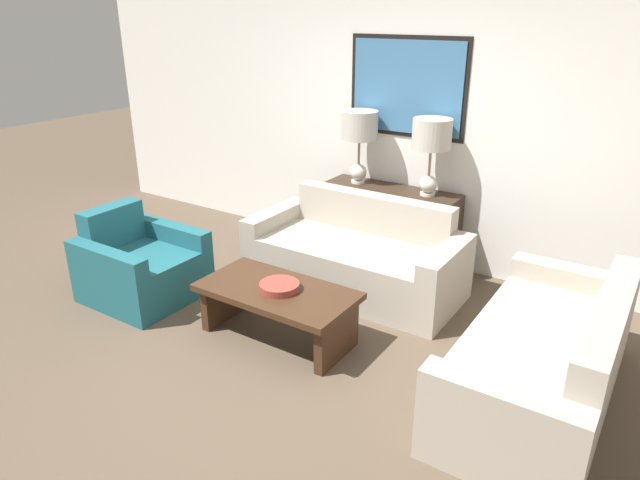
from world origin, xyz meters
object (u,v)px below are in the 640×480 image
object	(u,v)px
console_table	(390,226)
decorative_bowl	(279,286)
couch_by_side	(545,361)
couch_by_back_wall	(356,258)
armchair_near_back_wall	(141,267)
table_lamp_left	(359,131)
table_lamp_right	(431,140)
coffee_table	(277,302)

from	to	relation	value
console_table	decorative_bowl	size ratio (longest dim) A/B	4.40
couch_by_side	console_table	bearing A→B (deg)	142.48
couch_by_back_wall	armchair_near_back_wall	xyz separation A→B (m)	(-1.50, -1.18, -0.01)
console_table	decorative_bowl	xyz separation A→B (m)	(-0.04, -1.75, 0.06)
armchair_near_back_wall	table_lamp_left	bearing A→B (deg)	58.50
couch_by_back_wall	decorative_bowl	world-z (taller)	couch_by_back_wall
table_lamp_left	console_table	bearing A→B (deg)	0.00
couch_by_side	armchair_near_back_wall	xyz separation A→B (m)	(-3.33, -0.44, -0.01)
table_lamp_left	table_lamp_right	world-z (taller)	same
decorative_bowl	table_lamp_right	bearing A→B (deg)	76.86
table_lamp_right	coffee_table	world-z (taller)	table_lamp_right
table_lamp_right	table_lamp_left	bearing A→B (deg)	180.00
coffee_table	couch_by_back_wall	bearing A→B (deg)	86.58
couch_by_back_wall	armchair_near_back_wall	size ratio (longest dim) A/B	2.17
table_lamp_right	couch_by_back_wall	xyz separation A→B (m)	(-0.37, -0.66, -1.00)
table_lamp_right	coffee_table	xyz separation A→B (m)	(-0.44, -1.75, -0.97)
couch_by_back_wall	armchair_near_back_wall	world-z (taller)	couch_by_back_wall
table_lamp_left	couch_by_side	xyz separation A→B (m)	(2.20, -1.40, -1.00)
table_lamp_left	couch_by_side	size ratio (longest dim) A/B	0.37
table_lamp_left	armchair_near_back_wall	size ratio (longest dim) A/B	0.80
decorative_bowl	console_table	bearing A→B (deg)	88.74
table_lamp_left	couch_by_side	world-z (taller)	table_lamp_left
table_lamp_right	couch_by_side	distance (m)	2.26
table_lamp_right	decorative_bowl	bearing A→B (deg)	-103.14
couch_by_side	coffee_table	size ratio (longest dim) A/B	1.60
table_lamp_left	couch_by_back_wall	bearing A→B (deg)	-60.85
couch_by_side	armchair_near_back_wall	world-z (taller)	couch_by_side
table_lamp_right	decorative_bowl	distance (m)	1.98
console_table	couch_by_back_wall	bearing A→B (deg)	-90.00
console_table	couch_by_side	world-z (taller)	couch_by_side
table_lamp_right	couch_by_side	size ratio (longest dim) A/B	0.37
coffee_table	decorative_bowl	size ratio (longest dim) A/B	3.96
table_lamp_left	table_lamp_right	size ratio (longest dim) A/B	1.00
couch_by_back_wall	coffee_table	bearing A→B (deg)	-93.42
couch_by_side	coffee_table	xyz separation A→B (m)	(-1.89, -0.35, 0.03)
console_table	table_lamp_left	bearing A→B (deg)	180.00
decorative_bowl	couch_by_back_wall	bearing A→B (deg)	87.97
couch_by_back_wall	decorative_bowl	size ratio (longest dim) A/B	6.32
coffee_table	armchair_near_back_wall	size ratio (longest dim) A/B	1.36
armchair_near_back_wall	couch_by_back_wall	bearing A→B (deg)	38.20
console_table	armchair_near_back_wall	distance (m)	2.38
couch_by_back_wall	table_lamp_right	bearing A→B (deg)	60.85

